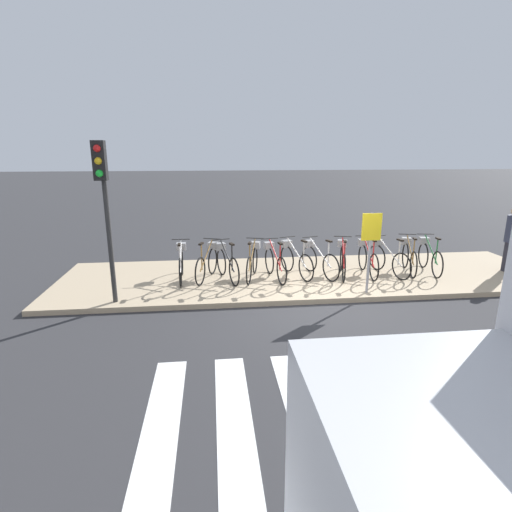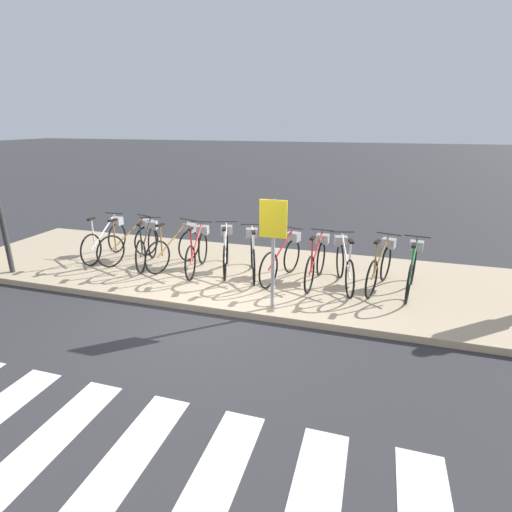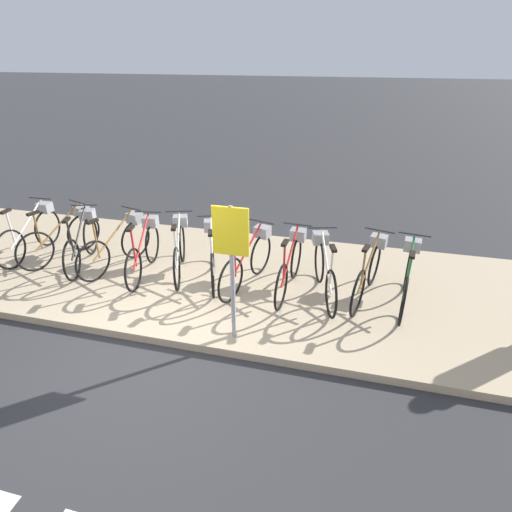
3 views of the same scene
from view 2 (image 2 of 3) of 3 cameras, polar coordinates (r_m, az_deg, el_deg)
ground_plane at (r=6.85m, az=-6.63°, el=-8.19°), size 120.00×120.00×0.00m
sidewalk at (r=8.34m, az=-1.81°, el=-2.56°), size 12.67×3.57×0.12m
parked_bicycle_0 at (r=9.66m, az=-20.54°, el=2.37°), size 0.46×1.66×1.02m
parked_bicycle_1 at (r=9.29m, az=-17.24°, el=2.10°), size 0.65×1.59×1.02m
parked_bicycle_2 at (r=8.95m, az=-15.22°, el=1.68°), size 0.62×1.60×1.02m
parked_bicycle_3 at (r=8.66m, az=-11.24°, el=1.43°), size 0.58×1.61×1.02m
parked_bicycle_4 at (r=8.35m, az=-8.30°, el=0.94°), size 0.46×1.64×1.02m
parked_bicycle_5 at (r=8.28m, az=-4.32°, el=0.94°), size 0.65×1.59×1.02m
parked_bicycle_6 at (r=8.04m, az=-0.48°, el=0.44°), size 0.68×1.58×1.02m
parked_bicycle_7 at (r=7.83m, az=3.89°, el=-0.11°), size 0.57×1.62×1.02m
parked_bicycle_8 at (r=7.72m, az=8.68°, el=-0.55°), size 0.46×1.66×1.02m
parked_bicycle_9 at (r=7.65m, az=12.46°, el=-0.97°), size 0.59×1.61×1.02m
parked_bicycle_10 at (r=7.74m, az=17.41°, el=-1.18°), size 0.57×1.62×1.02m
parked_bicycle_11 at (r=7.74m, az=21.43°, el=-1.65°), size 0.46×1.65×1.02m
sign_post at (r=6.29m, az=2.46°, el=2.86°), size 0.44×0.07×1.83m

